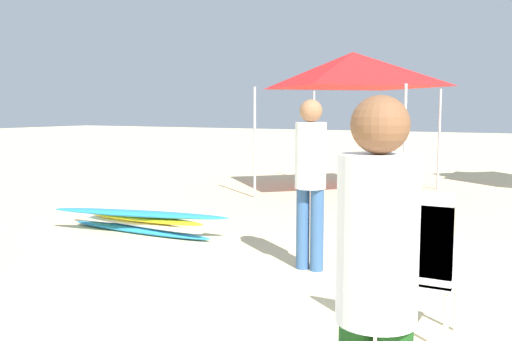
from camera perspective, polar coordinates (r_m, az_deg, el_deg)
The scene contains 5 objects.
stacked_plastic_chairs at distance 4.35m, azimuth 16.03°, elevation -7.81°, with size 0.48×0.48×1.11m.
surfboard_pile at distance 8.01m, azimuth -11.59°, elevation -4.89°, with size 2.77×0.87×0.32m.
lifeguard_near_right at distance 2.36m, azimuth 11.85°, elevation -10.80°, with size 0.32×0.32×1.74m.
lifeguard_far_right at distance 5.96m, azimuth 5.41°, elevation -0.17°, with size 0.32×0.32×1.78m.
popup_canopy at distance 11.58m, azimuth 9.55°, elevation 9.78°, with size 2.88×2.88×2.78m.
Camera 1 is at (2.92, -2.60, 1.68)m, focal length 40.36 mm.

